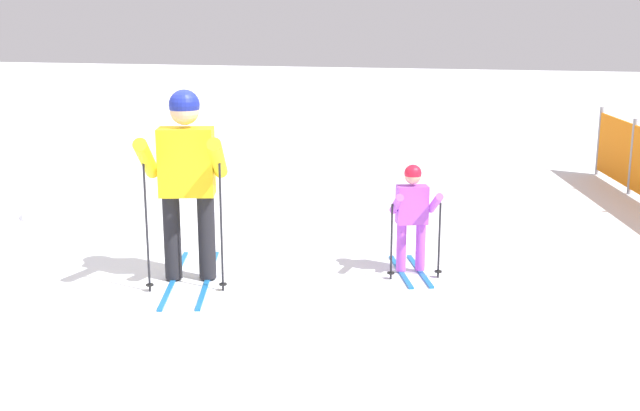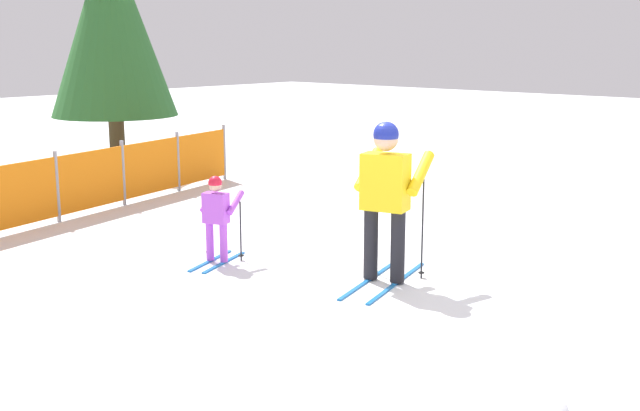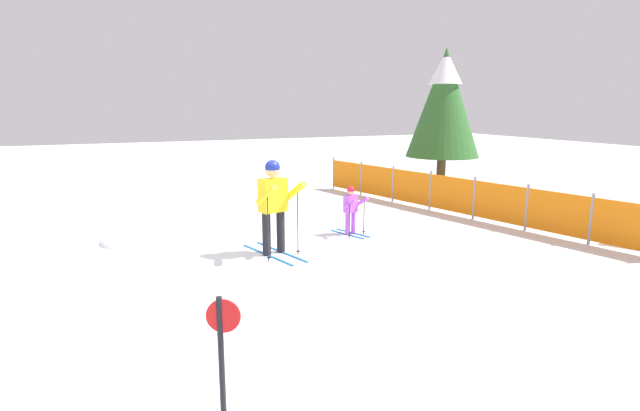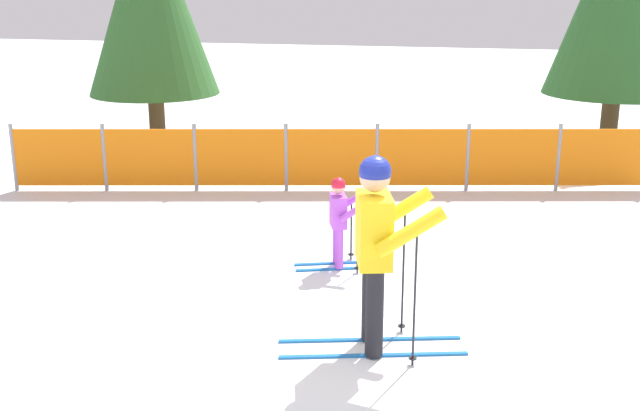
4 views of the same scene
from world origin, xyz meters
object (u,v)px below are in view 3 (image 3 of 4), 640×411
Objects in this scene: skier_child at (351,207)px; skier_adult at (274,198)px; safety_fence at (451,194)px; conifer_far at (444,101)px; trail_marker at (222,351)px.

skier_adult is at bearing -89.46° from skier_child.
skier_adult is at bearing -73.98° from safety_fence.
skier_child reaches higher than safety_fence.
conifer_far reaches higher than skier_adult.
safety_fence is at bearing -34.06° from conifer_far.
skier_child is 0.11× the size of safety_fence.
skier_child is at bearing 144.04° from trail_marker.
skier_adult is 0.19× the size of safety_fence.
skier_adult is 2.12m from skier_child.
skier_adult is at bearing 156.94° from trail_marker.
safety_fence is at bearing 90.64° from skier_adult.
skier_child is at bearing -51.03° from conifer_far.
skier_adult is 0.38× the size of conifer_far.
trail_marker is at bearing -55.49° from skier_child.
conifer_far is (-5.52, 7.89, 1.78)m from skier_adult.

